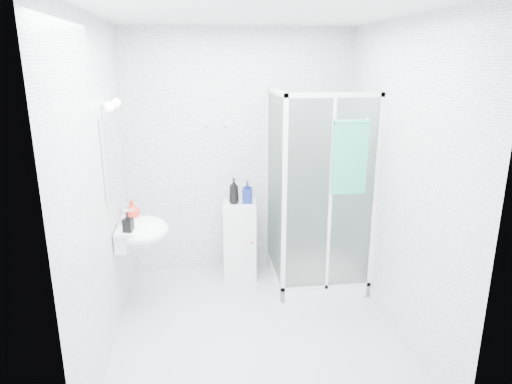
{
  "coord_description": "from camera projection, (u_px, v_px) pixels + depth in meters",
  "views": [
    {
      "loc": [
        -0.45,
        -3.49,
        2.28
      ],
      "look_at": [
        0.05,
        0.35,
        1.15
      ],
      "focal_mm": 32.0,
      "sensor_mm": 36.0,
      "label": 1
    }
  ],
  "objects": [
    {
      "name": "room",
      "position": [
        256.0,
        186.0,
        3.65
      ],
      "size": [
        2.4,
        2.6,
        2.6
      ],
      "color": "white",
      "rests_on": "ground"
    },
    {
      "name": "shower_enclosure",
      "position": [
        310.0,
        244.0,
        4.7
      ],
      "size": [
        0.9,
        0.95,
        2.0
      ],
      "color": "white",
      "rests_on": "ground"
    },
    {
      "name": "wall_basin",
      "position": [
        140.0,
        231.0,
        4.09
      ],
      "size": [
        0.46,
        0.56,
        0.35
      ],
      "color": "white",
      "rests_on": "ground"
    },
    {
      "name": "mirror",
      "position": [
        111.0,
        155.0,
        3.87
      ],
      "size": [
        0.02,
        0.6,
        0.7
      ],
      "primitive_type": "cube",
      "color": "white",
      "rests_on": "room"
    },
    {
      "name": "vanity_lights",
      "position": [
        112.0,
        104.0,
        3.76
      ],
      "size": [
        0.1,
        0.4,
        0.08
      ],
      "color": "silver",
      "rests_on": "room"
    },
    {
      "name": "wall_hooks",
      "position": [
        216.0,
        125.0,
        4.72
      ],
      "size": [
        0.23,
        0.06,
        0.03
      ],
      "color": "silver",
      "rests_on": "room"
    },
    {
      "name": "storage_cabinet",
      "position": [
        240.0,
        240.0,
        4.88
      ],
      "size": [
        0.38,
        0.39,
        0.83
      ],
      "rotation": [
        0.0,
        0.0,
        -0.1
      ],
      "color": "silver",
      "rests_on": "ground"
    },
    {
      "name": "hand_towel",
      "position": [
        350.0,
        156.0,
        4.07
      ],
      "size": [
        0.32,
        0.05,
        0.67
      ],
      "color": "teal",
      "rests_on": "shower_enclosure"
    },
    {
      "name": "shampoo_bottle_a",
      "position": [
        234.0,
        191.0,
        4.72
      ],
      "size": [
        0.12,
        0.12,
        0.27
      ],
      "primitive_type": "imported",
      "rotation": [
        0.0,
        0.0,
        0.21
      ],
      "color": "black",
      "rests_on": "storage_cabinet"
    },
    {
      "name": "shampoo_bottle_b",
      "position": [
        247.0,
        192.0,
        4.74
      ],
      "size": [
        0.12,
        0.12,
        0.23
      ],
      "primitive_type": "imported",
      "rotation": [
        0.0,
        0.0,
        -0.1
      ],
      "color": "navy",
      "rests_on": "storage_cabinet"
    },
    {
      "name": "soap_dispenser_orange",
      "position": [
        132.0,
        210.0,
        4.19
      ],
      "size": [
        0.17,
        0.17,
        0.17
      ],
      "primitive_type": "imported",
      "rotation": [
        0.0,
        0.0,
        0.31
      ],
      "color": "red",
      "rests_on": "wall_basin"
    },
    {
      "name": "soap_dispenser_black",
      "position": [
        128.0,
        222.0,
        3.87
      ],
      "size": [
        0.1,
        0.1,
        0.17
      ],
      "primitive_type": "imported",
      "rotation": [
        0.0,
        0.0,
        -0.31
      ],
      "color": "black",
      "rests_on": "wall_basin"
    }
  ]
}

